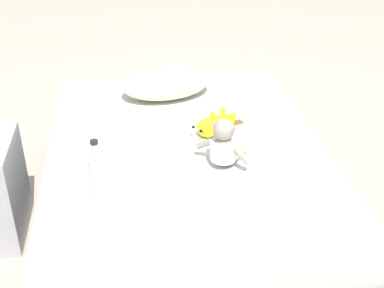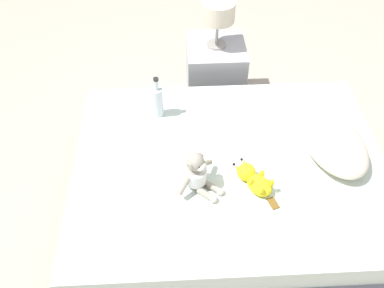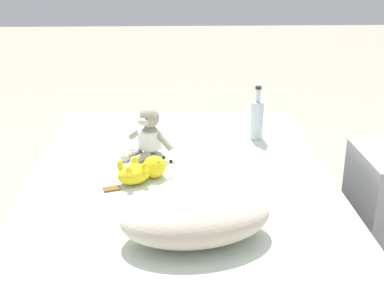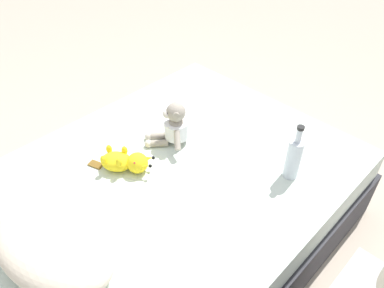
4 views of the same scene
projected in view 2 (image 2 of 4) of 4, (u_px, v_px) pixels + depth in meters
name	position (u px, v px, depth m)	size (l,w,h in m)	color
ground_plane	(225.00, 205.00, 2.51)	(16.00, 16.00, 0.00)	#B7A893
bed	(228.00, 185.00, 2.35)	(1.38, 1.83, 0.45)	#2D2D33
pillow	(333.00, 142.00, 2.16)	(0.58, 0.42, 0.17)	beige
plush_monkey	(197.00, 174.00, 2.00)	(0.26, 0.26, 0.24)	#9E9384
plush_yellow_creature	(254.00, 179.00, 2.03)	(0.30, 0.23, 0.10)	yellow
glass_bottle	(158.00, 101.00, 2.35)	(0.07, 0.07, 0.29)	silver
nightstand	(215.00, 74.00, 3.02)	(0.43, 0.43, 0.52)	#B2B2B7
bedside_lamp	(218.00, 13.00, 2.63)	(0.23, 0.23, 0.34)	gray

